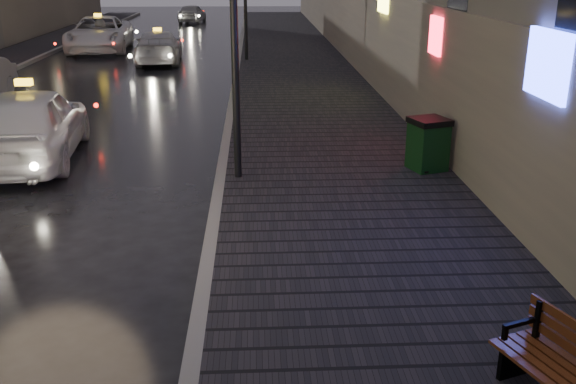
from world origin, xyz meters
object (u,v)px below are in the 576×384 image
at_px(trash_bin, 428,144).
at_px(taxi_far, 99,34).
at_px(taxi_near, 29,124).
at_px(car_far, 192,13).
at_px(taxi_mid, 158,47).

bearing_deg(trash_bin, taxi_far, 100.33).
xyz_separation_m(trash_bin, taxi_near, (-8.27, 1.51, 0.14)).
relative_size(taxi_far, car_far, 1.55).
height_order(trash_bin, taxi_far, taxi_far).
bearing_deg(car_far, taxi_mid, 97.12).
bearing_deg(taxi_mid, taxi_far, -54.29).
xyz_separation_m(trash_bin, taxi_far, (-10.93, 20.06, 0.14)).
distance_m(taxi_near, taxi_mid, 14.45).
xyz_separation_m(trash_bin, car_far, (-7.86, 35.52, -0.03)).
bearing_deg(trash_bin, taxi_near, 151.42).
bearing_deg(taxi_mid, trash_bin, 111.50).
relative_size(trash_bin, taxi_far, 0.18).
xyz_separation_m(taxi_mid, car_far, (-0.33, 19.58, -0.02)).
bearing_deg(taxi_near, car_far, -96.39).
relative_size(taxi_mid, car_far, 1.22).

